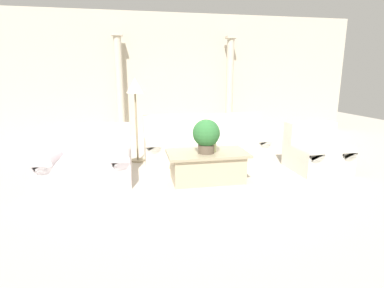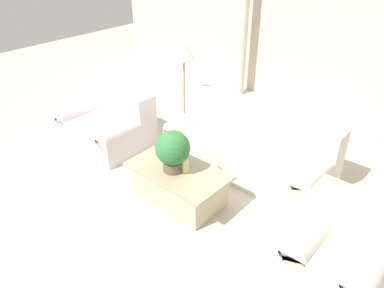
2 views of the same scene
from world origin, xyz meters
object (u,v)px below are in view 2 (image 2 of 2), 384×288
object	(u,v)px
potted_plant	(173,150)
armchair	(342,249)
sofa_long	(250,146)
coffee_table	(178,184)
floor_lamp	(184,58)
loveseat	(109,122)

from	to	relation	value
potted_plant	armchair	xyz separation A→B (m)	(2.04, 0.24, -0.42)
sofa_long	potted_plant	world-z (taller)	potted_plant
coffee_table	floor_lamp	distance (m)	2.01
loveseat	armchair	distance (m)	3.87
coffee_table	sofa_long	bearing A→B (deg)	78.69
sofa_long	potted_plant	xyz separation A→B (m)	(-0.28, -1.29, 0.42)
coffee_table	armchair	xyz separation A→B (m)	(2.01, 0.18, 0.10)
loveseat	floor_lamp	bearing A→B (deg)	49.87
potted_plant	floor_lamp	size ratio (longest dim) A/B	0.33
sofa_long	loveseat	bearing A→B (deg)	-157.60
floor_lamp	armchair	bearing A→B (deg)	-19.91
armchair	floor_lamp	bearing A→B (deg)	160.09
coffee_table	floor_lamp	xyz separation A→B (m)	(-1.07, 1.30, 1.09)
sofa_long	armchair	xyz separation A→B (m)	(1.76, -1.06, 0.00)
coffee_table	potted_plant	xyz separation A→B (m)	(-0.03, -0.05, 0.52)
potted_plant	armchair	size ratio (longest dim) A/B	0.60
sofa_long	loveseat	size ratio (longest dim) A/B	1.78
potted_plant	floor_lamp	world-z (taller)	floor_lamp
armchair	sofa_long	bearing A→B (deg)	149.06
potted_plant	armchair	distance (m)	2.10
coffee_table	loveseat	bearing A→B (deg)	168.54
sofa_long	potted_plant	size ratio (longest dim) A/B	4.49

